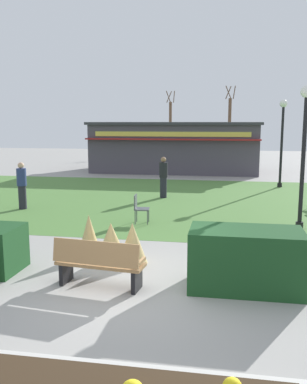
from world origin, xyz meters
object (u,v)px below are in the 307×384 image
(park_bench, at_px, (99,263))
(person_standing, at_px, (22,185))
(cafe_chair_west, at_px, (139,206))
(tree_right_bg, at_px, (170,126))
(lamppost_mid, at_px, (304,140))
(person_strolling, at_px, (163,177))
(food_kiosk, at_px, (176,146))
(tree_left_bg, at_px, (229,126))
(parked_car_west_slot, at_px, (180,152))
(lamppost_far, at_px, (282,133))

(park_bench, bearing_deg, person_standing, 126.47)
(cafe_chair_west, distance_m, tree_right_bg, 29.77)
(lamppost_mid, xyz_separation_m, person_strolling, (-4.72, 4.40, -1.74))
(food_kiosk, xyz_separation_m, tree_left_bg, (3.37, 11.59, 1.18))
(lamppost_mid, bearing_deg, parked_car_west_slot, 104.99)
(lamppost_far, relative_size, cafe_chair_west, 4.64)
(lamppost_far, relative_size, food_kiosk, 0.40)
(lamppost_far, height_order, person_standing, lamppost_far)
(lamppost_far, bearing_deg, parked_car_west_slot, 114.17)
(tree_left_bg, relative_size, tree_right_bg, 1.02)
(park_bench, relative_size, parked_car_west_slot, 0.42)
(cafe_chair_west, distance_m, person_strolling, 4.57)
(park_bench, distance_m, parked_car_west_slot, 27.87)
(park_bench, height_order, tree_right_bg, tree_right_bg)
(person_strolling, distance_m, tree_left_bg, 21.65)
(lamppost_far, xyz_separation_m, person_strolling, (-5.10, -3.81, -1.74))
(park_bench, bearing_deg, lamppost_far, 70.27)
(lamppost_mid, distance_m, lamppost_far, 8.22)
(tree_left_bg, bearing_deg, parked_car_west_slot, -140.27)
(park_bench, distance_m, tree_right_bg, 34.97)
(cafe_chair_west, xyz_separation_m, parked_car_west_slot, (-1.22, 22.62, 0.12))
(park_bench, distance_m, food_kiosk, 19.61)
(parked_car_west_slot, xyz_separation_m, tree_left_bg, (4.00, 3.33, 2.09))
(park_bench, bearing_deg, parked_car_west_slot, 93.15)
(tree_left_bg, bearing_deg, food_kiosk, -106.20)
(person_standing, bearing_deg, person_strolling, -137.81)
(cafe_chair_west, bearing_deg, park_bench, -86.59)
(food_kiosk, xyz_separation_m, cafe_chair_west, (0.59, -14.36, -1.02))
(lamppost_mid, relative_size, tree_right_bg, 0.68)
(parked_car_west_slot, bearing_deg, food_kiosk, -85.61)
(cafe_chair_west, xyz_separation_m, tree_right_bg, (-2.97, 29.54, 2.15))
(lamppost_far, xyz_separation_m, food_kiosk, (-5.76, 5.99, -1.05))
(lamppost_mid, bearing_deg, lamppost_far, 87.34)
(food_kiosk, height_order, person_strolling, food_kiosk)
(park_bench, bearing_deg, food_kiosk, 92.63)
(park_bench, height_order, person_strolling, person_strolling)
(lamppost_far, xyz_separation_m, cafe_chair_west, (-5.18, -8.36, -2.07))
(person_strolling, relative_size, tree_left_bg, 0.27)
(lamppost_mid, xyz_separation_m, lamppost_far, (0.38, 8.21, 0.00))
(person_standing, bearing_deg, tree_right_bg, -85.07)
(lamppost_far, height_order, person_strolling, lamppost_far)
(cafe_chair_west, height_order, tree_left_bg, tree_left_bg)
(cafe_chair_west, bearing_deg, lamppost_far, 58.25)
(parked_car_west_slot, bearing_deg, cafe_chair_west, -86.91)
(cafe_chair_west, height_order, parked_car_west_slot, parked_car_west_slot)
(person_standing, relative_size, tree_right_bg, 0.28)
(cafe_chair_west, distance_m, parked_car_west_slot, 22.66)
(parked_car_west_slot, bearing_deg, tree_right_bg, 104.21)
(person_strolling, xyz_separation_m, tree_right_bg, (-3.05, 24.98, 1.82))
(parked_car_west_slot, relative_size, tree_right_bg, 0.69)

